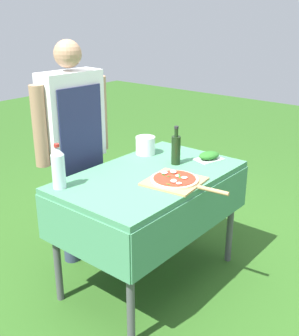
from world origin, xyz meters
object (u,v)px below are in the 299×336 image
at_px(water_bottle, 58,167).
at_px(mixing_tub, 145,145).
at_px(pizza_on_peel, 176,180).
at_px(prep_table, 150,188).
at_px(herb_container, 209,156).
at_px(oil_bottle, 176,149).
at_px(person_cook, 73,138).

height_order(water_bottle, mixing_tub, water_bottle).
bearing_deg(pizza_on_peel, mixing_tub, 51.69).
bearing_deg(prep_table, water_bottle, 152.16).
xyz_separation_m(pizza_on_peel, herb_container, (0.47, 0.06, 0.01)).
xyz_separation_m(water_bottle, herb_container, (0.94, -0.40, -0.10)).
xyz_separation_m(pizza_on_peel, water_bottle, (-0.48, 0.47, 0.11)).
height_order(prep_table, mixing_tub, mixing_tub).
xyz_separation_m(prep_table, water_bottle, (-0.49, 0.26, 0.22)).
height_order(oil_bottle, water_bottle, water_bottle).
distance_m(water_bottle, herb_container, 1.03).
bearing_deg(mixing_tub, herb_container, -66.49).
height_order(prep_table, oil_bottle, oil_bottle).
xyz_separation_m(person_cook, oil_bottle, (0.35, -0.59, -0.05)).
bearing_deg(water_bottle, oil_bottle, -20.66).
distance_m(pizza_on_peel, oil_bottle, 0.33).
distance_m(prep_table, herb_container, 0.49).
bearing_deg(herb_container, person_cook, 127.90).
relative_size(person_cook, water_bottle, 5.88).
height_order(pizza_on_peel, herb_container, herb_container).
height_order(person_cook, herb_container, person_cook).
distance_m(oil_bottle, water_bottle, 0.79).
relative_size(herb_container, mixing_tub, 1.53).
bearing_deg(person_cook, herb_container, 132.32).
bearing_deg(mixing_tub, pizza_on_peel, -121.39).
height_order(pizza_on_peel, oil_bottle, oil_bottle).
relative_size(prep_table, pizza_on_peel, 2.34).
relative_size(prep_table, herb_container, 5.73).
height_order(prep_table, herb_container, herb_container).
xyz_separation_m(oil_bottle, mixing_tub, (0.03, 0.28, -0.04)).
distance_m(herb_container, mixing_tub, 0.45).
distance_m(prep_table, water_bottle, 0.60).
relative_size(prep_table, oil_bottle, 4.66).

